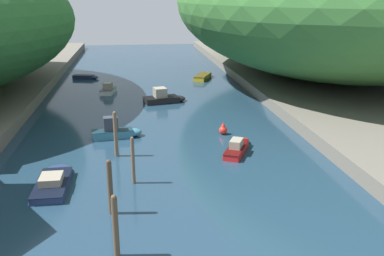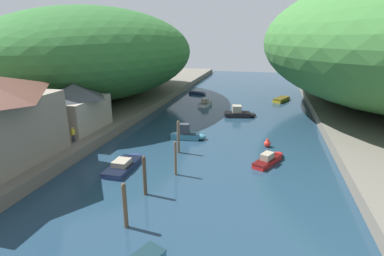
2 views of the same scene
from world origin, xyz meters
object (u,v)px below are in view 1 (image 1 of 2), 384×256
Objects in this scene: boat_mid_channel at (109,89)px; boat_far_upstream at (204,76)px; boat_open_rowboat at (238,147)px; boat_white_cruiser at (87,77)px; boat_red_skiff at (117,131)px; boat_cabin_cruiser at (165,98)px; boat_yellow_tender at (54,180)px; channel_buoy_near at (223,130)px.

boat_mid_channel is 15.46m from boat_far_upstream.
boat_white_cruiser is at bearing 141.09° from boat_open_rowboat.
boat_mid_channel reaches higher than boat_far_upstream.
boat_red_skiff reaches higher than boat_white_cruiser.
boat_open_rowboat is 0.97× the size of boat_cabin_cruiser.
boat_mid_channel is 1.02× the size of boat_white_cruiser.
boat_yellow_tender is 27.22m from boat_mid_channel.
boat_cabin_cruiser is at bearing 131.60° from boat_open_rowboat.
boat_open_rowboat reaches higher than boat_yellow_tender.
boat_yellow_tender is at bearing -135.18° from boat_open_rowboat.
boat_mid_channel is at bearing -125.84° from boat_far_upstream.
boat_far_upstream is at bearing 140.83° from boat_cabin_cruiser.
boat_yellow_tender is 5.24× the size of channel_buoy_near.
channel_buoy_near is (-0.29, 4.30, 0.08)m from boat_open_rowboat.
boat_open_rowboat is (11.15, -22.61, -0.06)m from boat_mid_channel.
boat_far_upstream is 15.13m from boat_cabin_cruiser.
boat_red_skiff reaches higher than channel_buoy_near.
boat_cabin_cruiser reaches higher than boat_mid_channel.
boat_open_rowboat is at bearing 40.26° from boat_white_cruiser.
boat_far_upstream reaches higher than boat_white_cruiser.
boat_white_cruiser is (-14.81, 32.29, -0.09)m from boat_open_rowboat.
boat_yellow_tender is at bearing -30.32° from boat_red_skiff.
boat_cabin_cruiser is 13.13m from channel_buoy_near.
boat_yellow_tender is 1.14× the size of boat_cabin_cruiser.
boat_open_rowboat is 35.53m from boat_white_cruiser.
boat_cabin_cruiser reaches higher than boat_far_upstream.
boat_mid_channel is at bearing 36.32° from boat_white_cruiser.
boat_white_cruiser is (-17.11, 2.06, -0.08)m from boat_far_upstream.
boat_white_cruiser is at bearing 117.43° from channel_buoy_near.
boat_cabin_cruiser is at bearing 66.71° from boat_yellow_tender.
boat_open_rowboat reaches higher than boat_far_upstream.
boat_open_rowboat is (9.66, -4.68, -0.21)m from boat_red_skiff.
boat_white_cruiser is at bearing -162.23° from boat_far_upstream.
boat_white_cruiser is (-3.66, 9.68, -0.15)m from boat_mid_channel.
boat_cabin_cruiser is at bearing 49.08° from boat_white_cruiser.
boat_cabin_cruiser is at bearing 149.53° from boat_red_skiff.
boat_far_upstream is 1.43× the size of boat_white_cruiser.
channel_buoy_near reaches higher than boat_far_upstream.
boat_yellow_tender is 1.04× the size of boat_far_upstream.
channel_buoy_near is (14.52, -27.99, 0.17)m from boat_white_cruiser.
boat_yellow_tender is 1.17× the size of boat_open_rowboat.
channel_buoy_near is at bearing -48.28° from boat_mid_channel.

